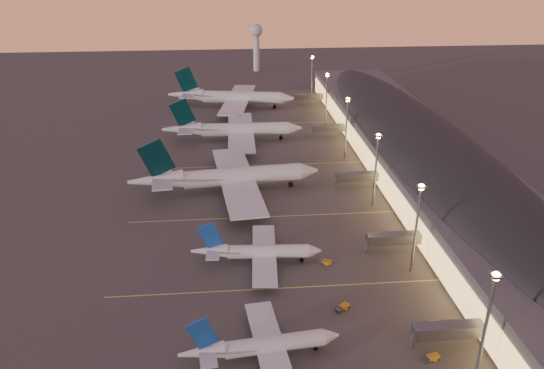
{
  "coord_description": "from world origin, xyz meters",
  "views": [
    {
      "loc": [
        -12.46,
        -118.26,
        80.4
      ],
      "look_at": [
        2.0,
        45.0,
        7.0
      ],
      "focal_mm": 35.0,
      "sensor_mm": 36.0,
      "label": 1
    }
  ],
  "objects_px": {
    "baggage_tug_a": "(432,358)",
    "baggage_tug_b": "(433,324)",
    "airliner_narrow_south": "(261,346)",
    "baggage_tug_c": "(325,262)",
    "baggage_tug_d": "(343,308)",
    "radar_tower": "(256,39)",
    "airliner_wide_mid": "(233,130)",
    "airliner_narrow_north": "(257,252)",
    "airliner_wide_near": "(226,177)",
    "airliner_wide_far": "(231,97)"
  },
  "relations": [
    {
      "from": "airliner_narrow_north",
      "to": "baggage_tug_d",
      "type": "height_order",
      "value": "airliner_narrow_north"
    },
    {
      "from": "airliner_wide_far",
      "to": "baggage_tug_c",
      "type": "bearing_deg",
      "value": -72.21
    },
    {
      "from": "airliner_wide_near",
      "to": "airliner_wide_far",
      "type": "distance_m",
      "value": 110.5
    },
    {
      "from": "baggage_tug_a",
      "to": "baggage_tug_c",
      "type": "distance_m",
      "value": 42.37
    },
    {
      "from": "baggage_tug_c",
      "to": "airliner_wide_mid",
      "type": "bearing_deg",
      "value": 131.73
    },
    {
      "from": "airliner_wide_mid",
      "to": "baggage_tug_a",
      "type": "distance_m",
      "value": 149.94
    },
    {
      "from": "airliner_wide_near",
      "to": "airliner_wide_mid",
      "type": "relative_size",
      "value": 1.08
    },
    {
      "from": "airliner_wide_far",
      "to": "baggage_tug_b",
      "type": "distance_m",
      "value": 194.21
    },
    {
      "from": "baggage_tug_b",
      "to": "baggage_tug_c",
      "type": "relative_size",
      "value": 1.0
    },
    {
      "from": "airliner_wide_near",
      "to": "radar_tower",
      "type": "xyz_separation_m",
      "value": [
        23.4,
        204.27,
        16.26
      ]
    },
    {
      "from": "airliner_narrow_north",
      "to": "airliner_wide_near",
      "type": "distance_m",
      "value": 48.48
    },
    {
      "from": "airliner_wide_mid",
      "to": "airliner_narrow_north",
      "type": "bearing_deg",
      "value": -86.58
    },
    {
      "from": "airliner_narrow_south",
      "to": "baggage_tug_c",
      "type": "xyz_separation_m",
      "value": [
        20.44,
        35.49,
        -2.72
      ]
    },
    {
      "from": "baggage_tug_b",
      "to": "baggage_tug_d",
      "type": "bearing_deg",
      "value": 151.42
    },
    {
      "from": "airliner_wide_mid",
      "to": "baggage_tug_a",
      "type": "height_order",
      "value": "airliner_wide_mid"
    },
    {
      "from": "airliner_narrow_south",
      "to": "baggage_tug_b",
      "type": "xyz_separation_m",
      "value": [
        40.43,
        6.82,
        -2.71
      ]
    },
    {
      "from": "baggage_tug_b",
      "to": "baggage_tug_d",
      "type": "distance_m",
      "value": 21.06
    },
    {
      "from": "airliner_narrow_south",
      "to": "airliner_wide_mid",
      "type": "distance_m",
      "value": 140.86
    },
    {
      "from": "airliner_wide_mid",
      "to": "baggage_tug_d",
      "type": "bearing_deg",
      "value": -78.28
    },
    {
      "from": "baggage_tug_b",
      "to": "baggage_tug_c",
      "type": "xyz_separation_m",
      "value": [
        -19.98,
        28.67,
        -0.01
      ]
    },
    {
      "from": "airliner_narrow_north",
      "to": "baggage_tug_d",
      "type": "bearing_deg",
      "value": -46.22
    },
    {
      "from": "airliner_narrow_south",
      "to": "airliner_wide_near",
      "type": "distance_m",
      "value": 85.91
    },
    {
      "from": "baggage_tug_d",
      "to": "baggage_tug_b",
      "type": "bearing_deg",
      "value": -61.77
    },
    {
      "from": "airliner_wide_far",
      "to": "baggage_tug_a",
      "type": "xyz_separation_m",
      "value": [
        39.03,
        -199.92,
        -5.21
      ]
    },
    {
      "from": "radar_tower",
      "to": "airliner_narrow_north",
      "type": "bearing_deg",
      "value": -93.53
    },
    {
      "from": "airliner_narrow_north",
      "to": "radar_tower",
      "type": "distance_m",
      "value": 253.21
    },
    {
      "from": "airliner_wide_far",
      "to": "baggage_tug_d",
      "type": "height_order",
      "value": "airliner_wide_far"
    },
    {
      "from": "airliner_narrow_north",
      "to": "airliner_wide_mid",
      "type": "height_order",
      "value": "airliner_wide_mid"
    },
    {
      "from": "airliner_narrow_north",
      "to": "radar_tower",
      "type": "relative_size",
      "value": 1.11
    },
    {
      "from": "baggage_tug_c",
      "to": "baggage_tug_d",
      "type": "height_order",
      "value": "baggage_tug_d"
    },
    {
      "from": "airliner_narrow_south",
      "to": "baggage_tug_d",
      "type": "bearing_deg",
      "value": 29.04
    },
    {
      "from": "airliner_narrow_north",
      "to": "airliner_wide_mid",
      "type": "relative_size",
      "value": 0.57
    },
    {
      "from": "airliner_narrow_north",
      "to": "airliner_wide_far",
      "type": "relative_size",
      "value": 0.52
    },
    {
      "from": "airliner_narrow_south",
      "to": "radar_tower",
      "type": "distance_m",
      "value": 291.0
    },
    {
      "from": "baggage_tug_a",
      "to": "baggage_tug_d",
      "type": "height_order",
      "value": "baggage_tug_d"
    },
    {
      "from": "radar_tower",
      "to": "baggage_tug_a",
      "type": "height_order",
      "value": "radar_tower"
    },
    {
      "from": "baggage_tug_a",
      "to": "baggage_tug_c",
      "type": "xyz_separation_m",
      "value": [
        -15.73,
        39.34,
        -0.0
      ]
    },
    {
      "from": "airliner_narrow_south",
      "to": "baggage_tug_d",
      "type": "xyz_separation_m",
      "value": [
        20.97,
        14.87,
        -2.69
      ]
    },
    {
      "from": "radar_tower",
      "to": "baggage_tug_c",
      "type": "relative_size",
      "value": 8.41
    },
    {
      "from": "baggage_tug_b",
      "to": "airliner_narrow_south",
      "type": "bearing_deg",
      "value": -176.53
    },
    {
      "from": "airliner_narrow_south",
      "to": "airliner_wide_mid",
      "type": "height_order",
      "value": "airliner_wide_mid"
    },
    {
      "from": "airliner_narrow_north",
      "to": "airliner_wide_near",
      "type": "xyz_separation_m",
      "value": [
        -7.86,
        47.79,
        2.26
      ]
    },
    {
      "from": "airliner_narrow_south",
      "to": "baggage_tug_c",
      "type": "distance_m",
      "value": 41.05
    },
    {
      "from": "airliner_wide_mid",
      "to": "baggage_tug_d",
      "type": "height_order",
      "value": "airliner_wide_mid"
    },
    {
      "from": "airliner_narrow_north",
      "to": "baggage_tug_b",
      "type": "height_order",
      "value": "airliner_narrow_north"
    },
    {
      "from": "baggage_tug_a",
      "to": "baggage_tug_c",
      "type": "bearing_deg",
      "value": 95.89
    },
    {
      "from": "airliner_wide_mid",
      "to": "airliner_wide_far",
      "type": "relative_size",
      "value": 0.91
    },
    {
      "from": "airliner_wide_near",
      "to": "airliner_wide_mid",
      "type": "bearing_deg",
      "value": 80.54
    },
    {
      "from": "airliner_wide_mid",
      "to": "baggage_tug_c",
      "type": "bearing_deg",
      "value": -76.51
    },
    {
      "from": "baggage_tug_a",
      "to": "baggage_tug_b",
      "type": "relative_size",
      "value": 1.01
    }
  ]
}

